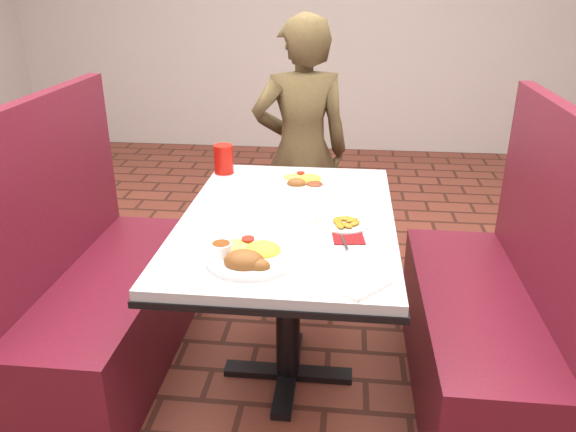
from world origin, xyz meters
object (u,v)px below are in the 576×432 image
Objects in this scene: far_dinner_plate at (304,179)px; booth_bench_left at (101,299)px; dining_table at (288,239)px; diner_person at (301,153)px; plantain_plate at (345,224)px; red_tumbler at (224,159)px; near_dinner_plate at (249,252)px; booth_bench_right at (488,322)px.

booth_bench_left is at bearing -156.55° from far_dinner_plate.
dining_table is 0.94m from diner_person.
plantain_plate is (1.01, -0.07, 0.43)m from booth_bench_left.
dining_table is 9.13× the size of red_tumbler.
booth_bench_left is at bearing 152.16° from near_dinner_plate.
far_dinner_plate is at bearing 113.31° from plantain_plate.
plantain_plate is 1.22× the size of red_tumbler.
diner_person is 1.32m from near_dinner_plate.
near_dinner_plate reaches higher than dining_table.
booth_bench_right is at bearing 117.81° from diner_person.
dining_table is 7.50× the size of plantain_plate.
far_dinner_plate is at bearing -17.19° from red_tumbler.
booth_bench_right reaches higher than far_dinner_plate.
booth_bench_right reaches higher than dining_table.
far_dinner_plate is at bearing 81.01° from near_dinner_plate.
plantain_plate is at bearing -4.05° from booth_bench_left.
far_dinner_plate is at bearing 85.12° from dining_table.
near_dinner_plate reaches higher than plantain_plate.
far_dinner_plate is 0.40m from red_tumbler.
red_tumbler is (-0.38, 0.12, 0.04)m from far_dinner_plate.
diner_person is at bearing 55.29° from red_tumbler.
booth_bench_left is 0.84× the size of diner_person.
booth_bench_right is (1.60, 0.00, 0.00)m from booth_bench_left.
booth_bench_right reaches higher than near_dinner_plate.
diner_person is at bearing 95.83° from far_dinner_plate.
booth_bench_left is 4.09× the size of near_dinner_plate.
dining_table is 0.86m from booth_bench_right.
booth_bench_left is 1.01m from far_dinner_plate.
far_dinner_plate is 1.52× the size of plantain_plate.
diner_person is 1.04m from plantain_plate.
booth_bench_left reaches higher than dining_table.
plantain_plate is at bearing -44.13° from red_tumbler.
diner_person is at bearing 91.74° from dining_table.
far_dinner_plate is (0.03, 0.36, 0.12)m from dining_table.
plantain_plate reaches higher than dining_table.
diner_person is 5.84× the size of far_dinner_plate.
diner_person reaches higher than near_dinner_plate.
booth_bench_left is 1.10m from plantain_plate.
plantain_plate is (-0.58, -0.07, 0.43)m from booth_bench_right.
far_dinner_plate is 0.47m from plantain_plate.
dining_table is at bearing 77.16° from near_dinner_plate.
far_dinner_plate is (0.83, 0.36, 0.44)m from booth_bench_left.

